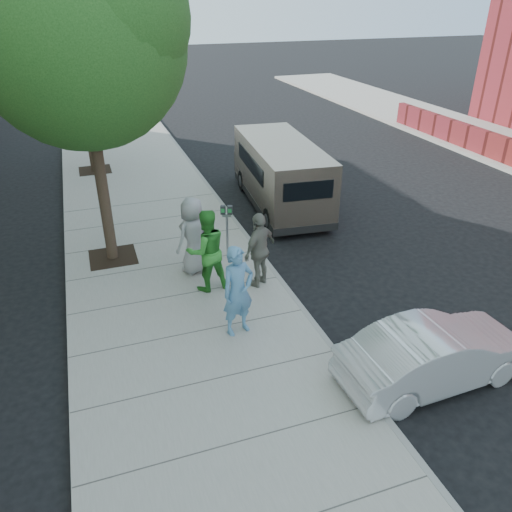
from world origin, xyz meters
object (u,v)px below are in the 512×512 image
tree_far (76,38)px  parking_meter (227,220)px  tree_near (81,34)px  person_green_shirt (207,251)px  person_striped_polo (260,250)px  sedan (436,354)px  person_officer (238,291)px  person_gray_shirt (193,236)px  van (280,173)px

tree_far → parking_meter: (2.82, -8.59, -3.68)m
tree_near → parking_meter: (2.82, -0.99, -4.35)m
person_green_shirt → person_striped_polo: person_green_shirt is taller
tree_far → sedan: (5.07, -14.18, -4.28)m
tree_near → person_officer: tree_near is taller
parking_meter → person_striped_polo: bearing=-54.8°
tree_far → person_gray_shirt: (1.85, -9.00, -3.77)m
sedan → person_striped_polo: size_ratio=2.00×
person_green_shirt → person_gray_shirt: 0.92m
van → person_striped_polo: van is taller
tree_near → person_gray_shirt: size_ratio=3.90×
van → person_gray_shirt: 5.20m
tree_far → van: size_ratio=1.10×
tree_far → person_striped_polo: 11.29m
person_striped_polo → tree_near: bearing=-73.4°
person_officer → person_striped_polo: person_officer is taller
tree_far → person_officer: tree_far is taller
van → person_officer: (-3.45, -6.41, -0.01)m
sedan → van: bearing=-5.7°
tree_near → person_gray_shirt: bearing=-37.1°
person_gray_shirt → person_striped_polo: 1.73m
van → person_striped_polo: size_ratio=3.22×
van → parking_meter: bearing=-125.1°
tree_far → person_green_shirt: size_ratio=3.29×
person_green_shirt → person_striped_polo: 1.22m
person_officer → person_striped_polo: size_ratio=1.05×
tree_far → parking_meter: 9.76m
tree_near → parking_meter: 5.27m
person_green_shirt → parking_meter: bearing=-128.4°
sedan → person_officer: (-2.95, 2.42, 0.51)m
sedan → person_gray_shirt: bearing=29.3°
person_green_shirt → person_striped_polo: bearing=163.8°
person_green_shirt → tree_far: bearing=-84.1°
tree_near → person_officer: 6.44m
person_striped_polo → sedan: bearing=81.0°
person_green_shirt → sedan: bearing=120.9°
parking_meter → person_green_shirt: bearing=-100.0°
tree_far → person_striped_polo: size_ratio=3.55×
parking_meter → person_officer: 3.25m
van → person_gray_shirt: (-3.71, -3.64, -0.01)m
parking_meter → person_green_shirt: 1.59m
sedan → person_green_shirt: (-3.12, 4.27, 0.53)m
sedan → person_striped_polo: 4.49m
person_striped_polo → parking_meter: bearing=-112.4°
parking_meter → person_officer: person_officer is taller
person_striped_polo → van: bearing=-151.2°
parking_meter → person_striped_polo: person_striped_polo is taller
van → sedan: (-0.50, -8.83, -0.52)m
van → person_striped_polo: bearing=-111.5°
sedan → person_green_shirt: size_ratio=1.86×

